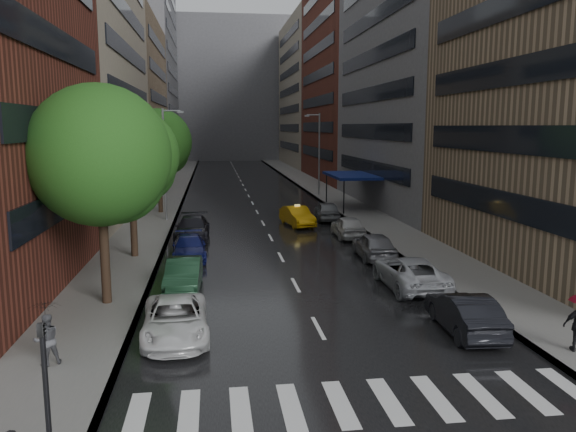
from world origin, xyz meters
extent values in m
plane|color=gray|center=(0.00, 0.00, 0.00)|extent=(220.00, 220.00, 0.00)
cube|color=black|center=(0.00, 50.00, 0.01)|extent=(14.00, 140.00, 0.01)
cube|color=gray|center=(-9.00, 50.00, 0.07)|extent=(4.00, 140.00, 0.15)
cube|color=gray|center=(9.00, 50.00, 0.07)|extent=(4.00, 140.00, 0.15)
cube|color=silver|center=(-6.10, -2.00, 0.01)|extent=(0.55, 2.80, 0.01)
cube|color=silver|center=(-4.70, -2.00, 0.01)|extent=(0.55, 2.80, 0.01)
cube|color=silver|center=(-3.30, -2.00, 0.01)|extent=(0.55, 2.80, 0.01)
cube|color=silver|center=(-1.90, -2.00, 0.01)|extent=(0.55, 2.80, 0.01)
cube|color=silver|center=(-0.50, -2.00, 0.01)|extent=(0.55, 2.80, 0.01)
cube|color=silver|center=(0.90, -2.00, 0.01)|extent=(0.55, 2.80, 0.01)
cube|color=silver|center=(2.30, -2.00, 0.01)|extent=(0.55, 2.80, 0.01)
cube|color=silver|center=(3.70, -2.00, 0.01)|extent=(0.55, 2.80, 0.01)
cube|color=silver|center=(5.10, -2.00, 0.01)|extent=(0.55, 2.80, 0.01)
cube|color=silver|center=(6.50, -2.00, 0.01)|extent=(0.55, 2.80, 0.01)
cube|color=gray|center=(-15.00, 36.00, 17.00)|extent=(8.00, 28.00, 34.00)
cube|color=#937A5B|center=(-15.00, 64.00, 11.00)|extent=(8.00, 28.00, 22.00)
cube|color=slate|center=(-15.00, 94.00, 19.00)|extent=(8.00, 32.00, 38.00)
cube|color=slate|center=(15.00, 36.00, 12.00)|extent=(8.00, 28.00, 24.00)
cube|color=maroon|center=(15.00, 64.00, 18.00)|extent=(8.00, 28.00, 36.00)
cube|color=gray|center=(15.00, 94.00, 14.00)|extent=(8.00, 32.00, 28.00)
cube|color=slate|center=(0.00, 118.00, 16.00)|extent=(40.00, 14.00, 32.00)
cylinder|color=#382619|center=(-8.60, 7.94, 2.61)|extent=(0.40, 0.40, 5.22)
sphere|color=#1E5116|center=(-8.60, 7.94, 6.53)|extent=(5.97, 5.97, 5.97)
cylinder|color=#382619|center=(-8.60, 16.91, 2.43)|extent=(0.40, 0.40, 4.86)
sphere|color=#1E5116|center=(-8.60, 16.91, 6.08)|extent=(5.56, 5.56, 5.56)
cylinder|color=#382619|center=(-8.60, 34.17, 2.55)|extent=(0.40, 0.40, 5.09)
sphere|color=#1E5116|center=(-8.60, 34.17, 6.37)|extent=(5.82, 5.82, 5.82)
imported|color=#DB9A0B|center=(2.57, 26.50, 0.76)|extent=(2.44, 4.83, 1.52)
imported|color=white|center=(-5.40, 3.73, 0.71)|extent=(2.59, 5.19, 1.41)
imported|color=#1A3A25|center=(-5.40, 9.90, 0.75)|extent=(1.74, 4.61, 1.50)
imported|color=#11154F|center=(-5.40, 16.33, 0.69)|extent=(2.15, 4.82, 1.37)
imported|color=black|center=(-5.40, 21.92, 0.80)|extent=(2.42, 5.61, 1.61)
imported|color=black|center=(5.40, 2.85, 0.77)|extent=(1.87, 4.73, 1.53)
imported|color=#9C9EA5|center=(5.40, 8.85, 0.76)|extent=(2.54, 5.50, 1.53)
imported|color=slate|center=(5.40, 14.95, 0.79)|extent=(1.97, 4.70, 1.59)
imported|color=silver|center=(5.40, 21.41, 0.78)|extent=(1.90, 4.58, 1.55)
imported|color=slate|center=(5.40, 28.79, 0.78)|extent=(2.16, 4.72, 1.57)
imported|color=#535459|center=(-9.29, 1.51, 0.99)|extent=(1.03, 0.96, 1.69)
imported|color=black|center=(-9.29, 1.51, 1.80)|extent=(0.96, 0.98, 0.88)
cylinder|color=black|center=(-7.60, -4.42, 1.75)|extent=(0.12, 0.12, 3.20)
imported|color=black|center=(-7.60, -4.42, 3.15)|extent=(0.18, 0.15, 0.90)
cylinder|color=gray|center=(-7.80, 30.00, 4.65)|extent=(0.18, 0.18, 9.00)
cube|color=gray|center=(-6.40, 30.00, 8.85)|extent=(0.50, 0.22, 0.16)
cylinder|color=gray|center=(7.80, 45.00, 4.65)|extent=(0.18, 0.18, 9.00)
cube|color=gray|center=(6.40, 45.00, 8.85)|extent=(0.50, 0.22, 0.16)
cube|color=navy|center=(9.00, 35.00, 3.15)|extent=(4.00, 8.00, 0.25)
cylinder|color=black|center=(7.40, 31.20, 1.65)|extent=(0.12, 0.12, 3.00)
cylinder|color=black|center=(7.40, 38.80, 1.65)|extent=(0.12, 0.12, 3.00)
camera|label=1|loc=(-3.92, -16.40, 7.73)|focal=35.00mm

